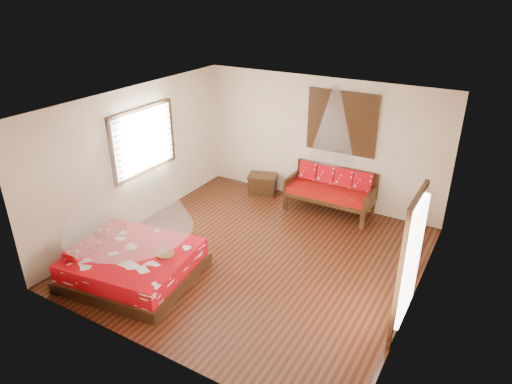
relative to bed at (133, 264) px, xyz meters
The scene contains 10 objects.
room 2.47m from the bed, 47.23° to the left, with size 5.54×5.54×2.84m.
bed is the anchor object (origin of this frame).
daybed 4.44m from the bed, 63.98° to the left, with size 1.86×0.83×0.96m.
storage_chest 4.06m from the bed, 86.95° to the left, with size 0.77×0.66×0.45m.
shutter_panel 5.02m from the bed, 65.74° to the left, with size 1.52×0.06×1.32m.
window_left 2.62m from the bed, 124.25° to the left, with size 0.10×1.74×1.34m.
glazed_door 4.39m from the bed, 13.43° to the left, with size 0.08×1.02×2.16m.
wine_tray 0.67m from the bed, 20.46° to the left, with size 0.30×0.30×0.24m.
mosquito_net_main 1.60m from the bed, ahead, with size 2.07×2.07×1.80m, color white.
mosquito_net_daybed 4.66m from the bed, 63.19° to the left, with size 0.92×0.92×1.50m, color white.
Camera 1 is at (3.56, -6.12, 4.60)m, focal length 32.00 mm.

